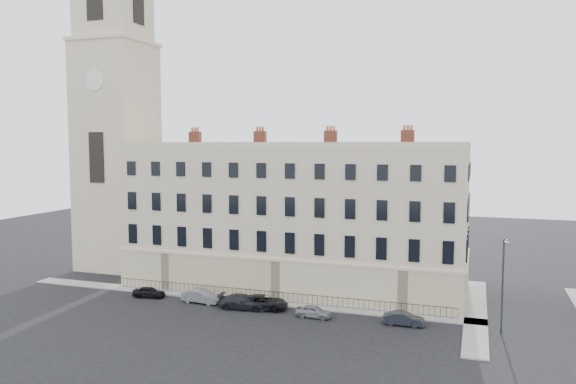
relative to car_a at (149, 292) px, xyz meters
The scene contains 13 objects.
ground 18.85m from the car_a, ahead, with size 160.00×160.00×0.00m, color black.
terrace 17.08m from the car_a, 35.80° to the left, with size 36.22×12.22×17.00m.
church_tower 24.12m from the car_a, 135.55° to the left, with size 8.00×8.13×44.00m.
pavement_terrace 8.91m from the car_a, 14.07° to the left, with size 48.00×2.00×0.12m, color gray.
pavement_east_return 32.05m from the car_a, ahead, with size 2.00×24.00×0.12m, color gray.
railings 12.88m from the car_a, 11.47° to the left, with size 35.00×0.04×0.96m.
car_a is the anchor object (origin of this frame).
car_b 6.00m from the car_a, ahead, with size 1.40×4.02×1.32m, color slate.
car_c 10.71m from the car_a, ahead, with size 1.92×4.71×1.37m, color black.
car_d 12.50m from the car_a, ahead, with size 2.21×4.80×1.33m, color black.
car_e 17.79m from the car_a, ahead, with size 1.32×3.28×1.12m, color gray.
car_f 25.74m from the car_a, ahead, with size 1.22×3.51×1.16m, color #20242B.
streetlamp 33.87m from the car_a, ahead, with size 0.43×1.72×7.97m.
Camera 1 is at (12.80, -45.70, 15.71)m, focal length 35.00 mm.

